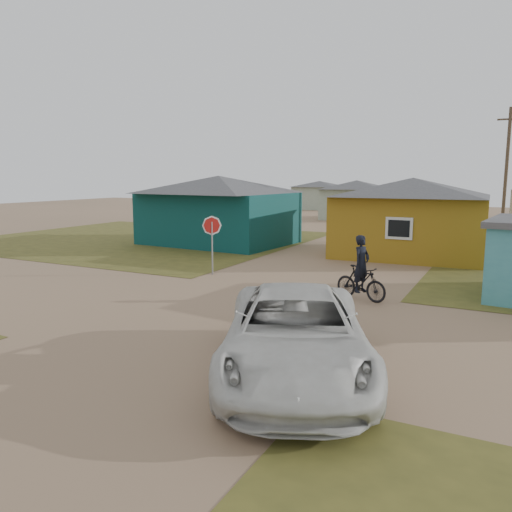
% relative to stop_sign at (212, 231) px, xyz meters
% --- Properties ---
extents(ground, '(120.00, 120.00, 0.00)m').
position_rel_stop_sign_xyz_m(ground, '(3.74, -5.15, -1.77)').
color(ground, '#947355').
extents(grass_nw, '(20.00, 18.00, 0.00)m').
position_rel_stop_sign_xyz_m(grass_nw, '(-10.26, 7.85, -1.77)').
color(grass_nw, brown).
rests_on(grass_nw, ground).
extents(house_teal, '(8.93, 7.08, 4.00)m').
position_rel_stop_sign_xyz_m(house_teal, '(-4.76, 8.35, 0.28)').
color(house_teal, '#093636').
rests_on(house_teal, ground).
extents(house_yellow, '(7.72, 6.76, 3.90)m').
position_rel_stop_sign_xyz_m(house_yellow, '(6.24, 8.85, 0.23)').
color(house_yellow, '#986F17').
rests_on(house_yellow, ground).
extents(house_pale_west, '(7.04, 6.15, 3.60)m').
position_rel_stop_sign_xyz_m(house_pale_west, '(-2.26, 28.85, 0.09)').
color(house_pale_west, '#A1B097').
rests_on(house_pale_west, ground).
extents(house_pale_north, '(6.28, 5.81, 3.40)m').
position_rel_stop_sign_xyz_m(house_pale_north, '(-10.26, 40.85, -0.02)').
color(house_pale_north, '#A1B097').
rests_on(house_pale_north, ground).
extents(utility_pole_near, '(1.40, 0.20, 8.00)m').
position_rel_stop_sign_xyz_m(utility_pole_near, '(10.24, 16.85, 2.37)').
color(utility_pole_near, brown).
rests_on(utility_pole_near, ground).
extents(stop_sign, '(0.76, 0.26, 2.40)m').
position_rel_stop_sign_xyz_m(stop_sign, '(0.00, 0.00, 0.00)').
color(stop_sign, gray).
rests_on(stop_sign, ground).
extents(cyclist, '(1.94, 1.11, 2.11)m').
position_rel_stop_sign_xyz_m(cyclist, '(6.51, -1.39, -1.00)').
color(cyclist, black).
rests_on(cyclist, ground).
extents(vehicle, '(5.01, 6.73, 1.70)m').
position_rel_stop_sign_xyz_m(vehicle, '(7.01, -8.08, -0.92)').
color(vehicle, silver).
rests_on(vehicle, ground).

